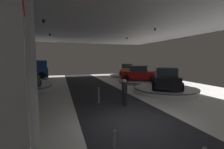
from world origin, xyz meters
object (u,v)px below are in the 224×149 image
at_px(pickup_truck_deep_left, 27,71).
at_px(display_platform_mid_right, 165,90).
at_px(visitor_walking_near, 125,91).
at_px(display_car_mid_right, 166,79).
at_px(display_platform_deep_left, 25,80).
at_px(column_left, 13,59).
at_px(display_car_deep_right, 127,70).
at_px(display_platform_far_right, 140,81).
at_px(display_platform_far_left, 21,88).
at_px(display_car_far_left, 20,77).
at_px(display_platform_deep_right, 127,76).
at_px(display_car_far_right, 140,74).

xyz_separation_m(pickup_truck_deep_left, display_platform_mid_right, (12.33, -11.28, -1.02)).
bearing_deg(visitor_walking_near, display_car_mid_right, 27.35).
relative_size(display_platform_deep_left, visitor_walking_near, 3.62).
bearing_deg(column_left, display_car_deep_right, 55.69).
height_order(display_car_deep_right, display_platform_far_right, display_car_deep_right).
bearing_deg(display_platform_far_left, display_car_far_left, 117.12).
height_order(display_platform_far_left, display_platform_deep_left, display_platform_far_left).
distance_m(display_platform_deep_right, display_platform_mid_right, 11.38).
distance_m(display_car_far_right, display_car_mid_right, 5.18).
bearing_deg(display_car_far_right, display_platform_deep_left, 155.03).
height_order(column_left, display_platform_deep_left, column_left).
xyz_separation_m(pickup_truck_deep_left, display_car_far_right, (12.73, -6.15, -0.16)).
bearing_deg(display_platform_far_left, display_car_far_right, 2.15).
relative_size(column_left, display_car_mid_right, 1.22).
height_order(display_car_far_left, visitor_walking_near, display_car_far_left).
relative_size(display_platform_far_left, display_platform_deep_left, 0.90).
distance_m(pickup_truck_deep_left, display_car_far_right, 14.14).
bearing_deg(display_car_deep_right, display_platform_far_left, -153.35).
relative_size(display_platform_deep_right, display_car_far_right, 1.16).
height_order(display_car_mid_right, visitor_walking_near, display_car_mid_right).
distance_m(display_platform_far_left, display_car_far_left, 0.93).
bearing_deg(display_car_far_left, display_car_far_right, 2.01).
bearing_deg(display_platform_far_right, display_car_mid_right, -94.90).
xyz_separation_m(display_platform_far_left, display_car_far_right, (12.09, 0.45, 0.85)).
height_order(display_platform_deep_right, display_platform_mid_right, display_platform_mid_right).
distance_m(display_car_deep_right, display_car_mid_right, 11.44).
relative_size(pickup_truck_deep_left, display_platform_far_right, 1.13).
distance_m(display_platform_deep_right, display_car_deep_right, 0.91).
distance_m(display_platform_far_left, display_platform_deep_left, 6.59).
relative_size(display_platform_far_left, display_car_mid_right, 1.15).
bearing_deg(display_platform_deep_left, pickup_truck_deep_left, 13.49).
bearing_deg(display_car_far_right, display_platform_far_left, -177.85).
bearing_deg(display_car_mid_right, visitor_walking_near, -152.65).
distance_m(display_car_deep_right, display_platform_deep_left, 14.19).
height_order(display_car_far_right, display_car_mid_right, display_car_mid_right).
distance_m(display_platform_far_left, display_car_mid_right, 12.62).
bearing_deg(pickup_truck_deep_left, display_car_mid_right, -42.56).
relative_size(column_left, display_platform_deep_left, 0.96).
height_order(display_platform_deep_left, display_platform_far_right, display_platform_far_right).
height_order(display_platform_deep_left, visitor_walking_near, visitor_walking_near).
bearing_deg(display_car_mid_right, display_car_far_right, 85.39).
xyz_separation_m(display_car_deep_right, display_car_far_right, (-1.12, -6.18, -0.03)).
bearing_deg(display_platform_deep_left, display_car_far_left, -81.82).
bearing_deg(display_car_far_left, column_left, -78.74).
distance_m(display_platform_deep_right, pickup_truck_deep_left, 13.88).
bearing_deg(display_platform_far_right, display_car_far_left, -178.07).
bearing_deg(display_platform_deep_right, display_car_deep_right, 66.23).
bearing_deg(display_car_far_right, display_car_mid_right, -94.61).
relative_size(display_platform_far_left, display_car_far_left, 1.14).
relative_size(display_platform_far_left, visitor_walking_near, 3.26).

